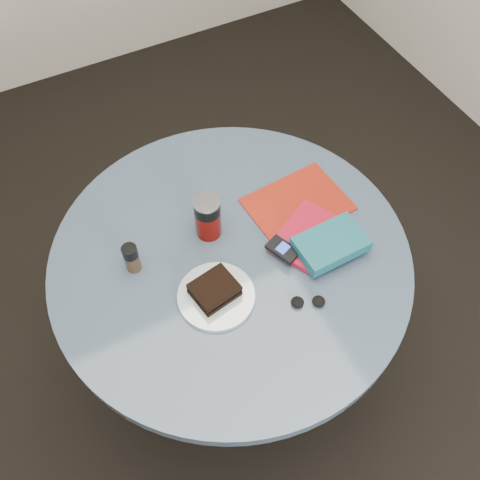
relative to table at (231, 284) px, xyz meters
name	(u,v)px	position (x,y,z in m)	size (l,w,h in m)	color
ground	(233,359)	(0.00, 0.00, -0.59)	(4.00, 4.00, 0.00)	black
table	(231,284)	(0.00, 0.00, 0.00)	(1.00, 1.00, 0.75)	black
plate	(216,296)	(-0.09, -0.10, 0.17)	(0.20, 0.20, 0.01)	silver
sandwich	(215,290)	(-0.09, -0.10, 0.20)	(0.13, 0.11, 0.04)	black
soda_can	(208,217)	(-0.02, 0.10, 0.23)	(0.10, 0.10, 0.14)	#6B0A05
pepper_grinder	(132,258)	(-0.25, 0.08, 0.21)	(0.05, 0.05, 0.09)	#402B1B
magazine	(298,204)	(0.25, 0.06, 0.17)	(0.28, 0.21, 0.01)	maroon
red_book	(307,235)	(0.21, -0.05, 0.18)	(0.21, 0.14, 0.02)	#AB0D28
novel	(331,244)	(0.24, -0.12, 0.20)	(0.19, 0.12, 0.04)	#145562
mp3_player	(283,249)	(0.13, -0.07, 0.19)	(0.08, 0.10, 0.02)	black
headphones	(308,302)	(0.11, -0.23, 0.17)	(0.10, 0.07, 0.02)	black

